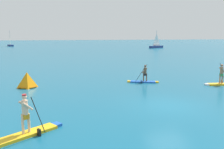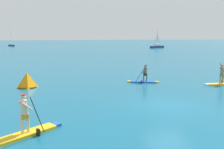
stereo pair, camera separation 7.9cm
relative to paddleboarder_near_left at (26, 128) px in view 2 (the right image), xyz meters
name	(u,v)px [view 2 (the right image)]	position (x,y,z in m)	size (l,w,h in m)	color
ground	(168,106)	(7.98, 2.41, -0.35)	(440.00, 440.00, 0.00)	#145B7A
paddleboarder_near_left	(26,128)	(0.00, 0.00, 0.00)	(3.06, 2.17, 1.83)	yellow
paddleboarder_mid_center	(143,79)	(9.37, 9.64, -0.02)	(2.79, 1.49, 1.76)	blue
paddleboarder_far_right	(223,81)	(15.54, 6.79, 0.00)	(3.19, 1.02, 1.87)	yellow
race_marker_buoy	(27,81)	(-0.70, 10.13, 0.22)	(1.45, 1.45, 1.26)	orange
sailboat_left_horizon	(11,44)	(-12.99, 93.24, 0.53)	(2.90, 4.73, 6.19)	navy
sailboat_right_horizon	(157,46)	(37.62, 65.66, 0.41)	(6.10, 3.95, 5.98)	navy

